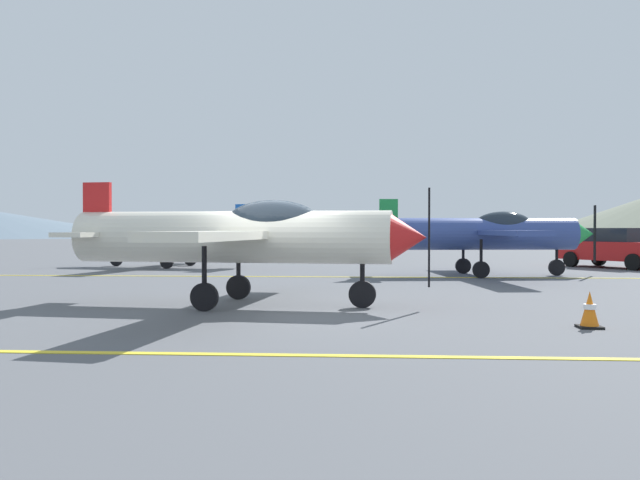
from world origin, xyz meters
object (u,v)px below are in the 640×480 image
(airplane_near, at_px, (245,235))
(traffic_cone_front, at_px, (590,310))
(airplane_mid, at_px, (486,233))
(car_sedan, at_px, (614,247))
(airplane_far, at_px, (168,232))

(airplane_near, xyz_separation_m, traffic_cone_front, (6.03, -2.75, -1.16))
(airplane_mid, height_order, traffic_cone_front, airplane_mid)
(airplane_near, bearing_deg, airplane_mid, 53.98)
(airplane_near, relative_size, car_sedan, 1.89)
(airplane_mid, distance_m, car_sedan, 7.83)
(airplane_far, bearing_deg, airplane_mid, -19.77)
(airplane_near, xyz_separation_m, airplane_far, (-5.65, 13.43, 0.00))
(airplane_far, bearing_deg, car_sedan, 1.70)
(airplane_near, xyz_separation_m, airplane_mid, (6.57, 9.04, 0.00))
(airplane_far, relative_size, car_sedan, 1.89)
(airplane_near, bearing_deg, airplane_far, 112.81)
(traffic_cone_front, bearing_deg, airplane_mid, 87.38)
(airplane_mid, relative_size, car_sedan, 1.89)
(airplane_near, height_order, traffic_cone_front, airplane_near)
(airplane_far, bearing_deg, airplane_near, -67.19)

